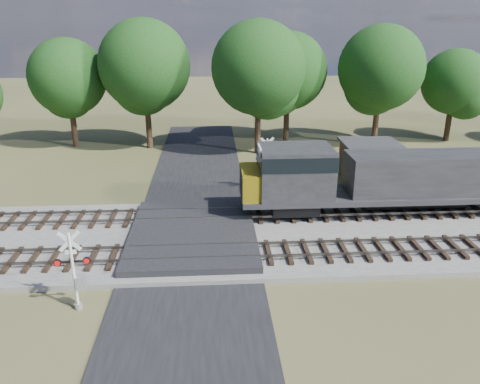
{
  "coord_description": "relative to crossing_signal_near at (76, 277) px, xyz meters",
  "views": [
    {
      "loc": [
        1.16,
        -23.55,
        11.8
      ],
      "look_at": [
        2.75,
        2.0,
        2.28
      ],
      "focal_mm": 35.0,
      "sensor_mm": 36.0,
      "label": 1
    }
  ],
  "objects": [
    {
      "name": "track_far",
      "position": [
        7.8,
        8.92,
        -1.13
      ],
      "size": [
        140.0,
        2.6,
        0.33
      ],
      "color": "black",
      "rests_on": "ballast_bed"
    },
    {
      "name": "track_near",
      "position": [
        7.8,
        3.92,
        -1.13
      ],
      "size": [
        140.0,
        2.6,
        0.33
      ],
      "color": "black",
      "rests_on": "ballast_bed"
    },
    {
      "name": "treeline",
      "position": [
        12.62,
        26.81,
        5.63
      ],
      "size": [
        87.56,
        12.35,
        11.96
      ],
      "color": "black",
      "rests_on": "ground"
    },
    {
      "name": "equipment_shed",
      "position": [
        17.97,
        16.19,
        -0.06
      ],
      "size": [
        4.44,
        4.44,
        2.94
      ],
      "rotation": [
        0.0,
        0.0,
        -0.03
      ],
      "color": "#40271B",
      "rests_on": "ground"
    },
    {
      "name": "crossing_signal_far",
      "position": [
        9.64,
        14.1,
        0.13
      ],
      "size": [
        1.62,
        0.4,
        4.04
      ],
      "rotation": [
        0.0,
        0.0,
        3.3
      ],
      "color": "silver",
      "rests_on": "ground"
    },
    {
      "name": "ground",
      "position": [
        4.68,
        5.92,
        -1.55
      ],
      "size": [
        160.0,
        160.0,
        0.0
      ],
      "primitive_type": "plane",
      "color": "#424625",
      "rests_on": "ground"
    },
    {
      "name": "crossing_signal_near",
      "position": [
        0.0,
        0.0,
        0.0
      ],
      "size": [
        1.5,
        0.34,
        3.72
      ],
      "rotation": [
        0.0,
        0.0,
        0.1
      ],
      "color": "silver",
      "rests_on": "ground"
    },
    {
      "name": "crossing_panel",
      "position": [
        4.68,
        6.42,
        -1.23
      ],
      "size": [
        7.0,
        9.0,
        0.62
      ],
      "primitive_type": "cube",
      "color": "#262628",
      "rests_on": "ground"
    },
    {
      "name": "ballast_bed",
      "position": [
        14.68,
        6.42,
        -1.4
      ],
      "size": [
        140.0,
        10.0,
        0.3
      ],
      "primitive_type": "cube",
      "color": "gray",
      "rests_on": "ground"
    },
    {
      "name": "road",
      "position": [
        4.68,
        5.92,
        -1.51
      ],
      "size": [
        7.0,
        60.0,
        0.08
      ],
      "primitive_type": "cube",
      "color": "black",
      "rests_on": "ground"
    }
  ]
}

